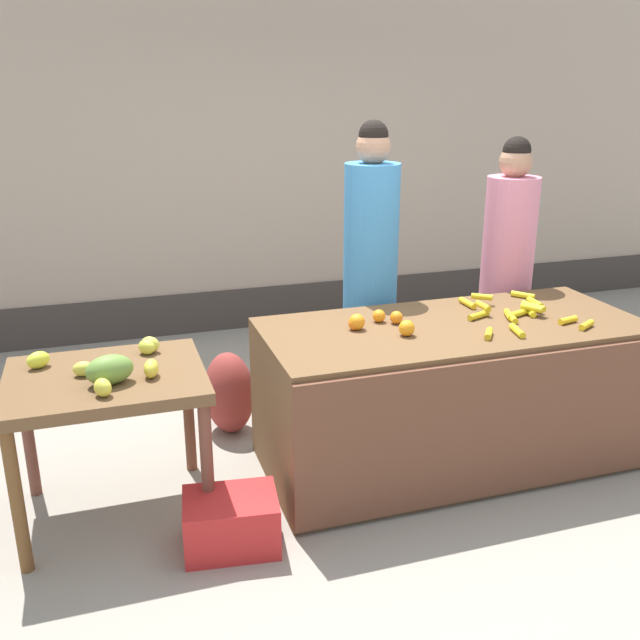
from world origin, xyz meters
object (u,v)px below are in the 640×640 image
Objects in this scene: vendor_woman_blue_shirt at (370,274)px; produce_sack at (229,393)px; vendor_woman_pink_shirt at (506,273)px; produce_crate at (231,522)px.

produce_sack is (-0.92, 0.02, -0.70)m from vendor_woman_blue_shirt.
vendor_woman_pink_shirt is (0.97, -0.03, -0.06)m from vendor_woman_blue_shirt.
produce_crate is at bearing -134.94° from vendor_woman_blue_shirt.
produce_sack is at bearing 79.41° from produce_crate.
vendor_woman_pink_shirt is 2.50m from produce_crate.
produce_crate is at bearing -100.59° from produce_sack.
vendor_woman_blue_shirt is at bearing -1.24° from produce_sack.
vendor_woman_pink_shirt is 1.99m from produce_sack.
vendor_woman_blue_shirt reaches higher than vendor_woman_pink_shirt.
vendor_woman_blue_shirt is 1.81m from produce_crate.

